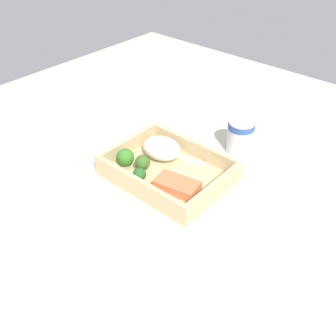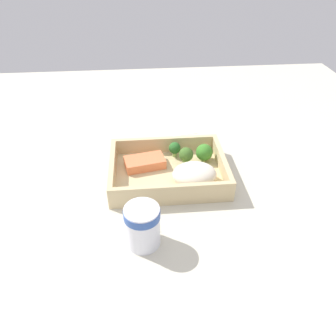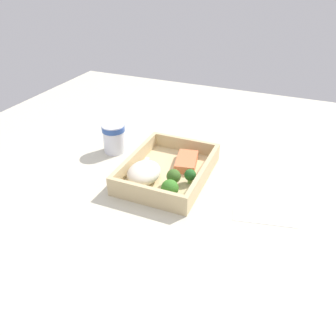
# 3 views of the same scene
# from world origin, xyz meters

# --- Properties ---
(ground_plane) EXTENTS (1.60, 1.60, 0.02)m
(ground_plane) POSITION_xyz_m (0.00, 0.00, -0.01)
(ground_plane) COLOR beige
(takeout_tray) EXTENTS (0.29, 0.22, 0.01)m
(takeout_tray) POSITION_xyz_m (0.00, 0.00, 0.01)
(takeout_tray) COLOR #CEB684
(takeout_tray) RESTS_ON ground_plane
(tray_rim) EXTENTS (0.29, 0.22, 0.04)m
(tray_rim) POSITION_xyz_m (0.00, 0.00, 0.03)
(tray_rim) COLOR #CEB684
(tray_rim) RESTS_ON takeout_tray
(salmon_fillet) EXTENTS (0.11, 0.08, 0.02)m
(salmon_fillet) POSITION_xyz_m (-0.06, 0.03, 0.02)
(salmon_fillet) COLOR #E6784A
(salmon_fillet) RESTS_ON takeout_tray
(mashed_potatoes) EXTENTS (0.11, 0.09, 0.05)m
(mashed_potatoes) POSITION_xyz_m (0.06, -0.04, 0.04)
(mashed_potatoes) COLOR silver
(mashed_potatoes) RESTS_ON takeout_tray
(broccoli_floret_1) EXTENTS (0.04, 0.04, 0.05)m
(broccoli_floret_1) POSITION_xyz_m (0.05, 0.04, 0.04)
(broccoli_floret_1) COLOR #7FA462
(broccoli_floret_1) RESTS_ON takeout_tray
(broccoli_floret_2) EXTENTS (0.04, 0.04, 0.05)m
(broccoli_floret_2) POSITION_xyz_m (0.10, 0.05, 0.04)
(broccoli_floret_2) COLOR #819657
(broccoli_floret_2) RESTS_ON takeout_tray
(broccoli_floret_3) EXTENTS (0.03, 0.03, 0.04)m
(broccoli_floret_3) POSITION_xyz_m (0.02, 0.07, 0.04)
(broccoli_floret_3) COLOR #8BAC61
(broccoli_floret_3) RESTS_ON takeout_tray
(fork) EXTENTS (0.16, 0.05, 0.00)m
(fork) POSITION_xyz_m (0.04, -0.07, 0.01)
(fork) COLOR silver
(fork) RESTS_ON takeout_tray
(paper_cup) EXTENTS (0.07, 0.07, 0.09)m
(paper_cup) POSITION_xyz_m (-0.07, -0.21, 0.05)
(paper_cup) COLOR white
(paper_cup) RESTS_ON ground_plane
(receipt_slip) EXTENTS (0.11, 0.16, 0.00)m
(receipt_slip) POSITION_xyz_m (0.06, 0.28, 0.00)
(receipt_slip) COLOR white
(receipt_slip) RESTS_ON ground_plane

